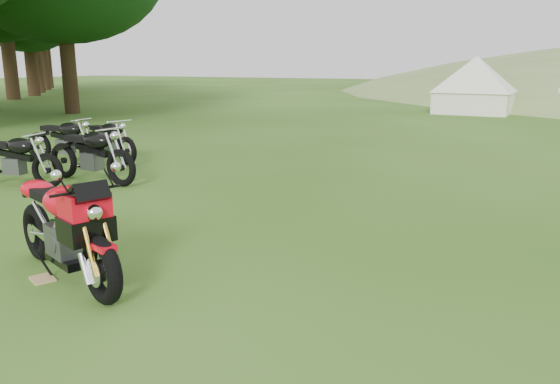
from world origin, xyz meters
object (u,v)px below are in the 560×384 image
at_px(sport_motorcycle, 64,219).
at_px(vintage_moto_c, 107,139).
at_px(plywood_board, 43,279).
at_px(tent_left, 475,82).
at_px(vintage_moto_b, 91,153).
at_px(vintage_moto_d, 64,139).
at_px(vintage_moto_a, 13,158).

height_order(sport_motorcycle, vintage_moto_c, sport_motorcycle).
height_order(plywood_board, tent_left, tent_left).
xyz_separation_m(sport_motorcycle, tent_left, (1.13, 19.36, 0.61)).
bearing_deg(plywood_board, vintage_moto_b, 128.67).
height_order(sport_motorcycle, tent_left, tent_left).
bearing_deg(vintage_moto_b, tent_left, 79.92).
bearing_deg(vintage_moto_b, vintage_moto_c, 129.25).
height_order(vintage_moto_d, tent_left, tent_left).
distance_m(plywood_board, vintage_moto_a, 4.41).
xyz_separation_m(plywood_board, vintage_moto_d, (-4.40, 4.39, 0.47)).
distance_m(sport_motorcycle, vintage_moto_b, 4.30).
distance_m(vintage_moto_a, vintage_moto_c, 2.35).
height_order(plywood_board, vintage_moto_d, vintage_moto_d).
bearing_deg(vintage_moto_d, tent_left, 64.35).
bearing_deg(vintage_moto_b, plywood_board, -47.52).
bearing_deg(vintage_moto_a, sport_motorcycle, -44.70).
xyz_separation_m(plywood_board, vintage_moto_b, (-2.66, 3.33, 0.49)).
distance_m(plywood_board, tent_left, 19.57).
height_order(vintage_moto_b, vintage_moto_d, vintage_moto_b).
bearing_deg(sport_motorcycle, vintage_moto_a, 167.85).
xyz_separation_m(plywood_board, tent_left, (1.33, 19.48, 1.17)).
height_order(sport_motorcycle, vintage_moto_a, sport_motorcycle).
xyz_separation_m(vintage_moto_b, tent_left, (4.00, 16.16, 0.68)).
bearing_deg(vintage_moto_d, vintage_moto_a, -70.09).
relative_size(vintage_moto_c, tent_left, 0.64).
bearing_deg(plywood_board, sport_motorcycle, 32.31).
bearing_deg(plywood_board, tent_left, 86.09).
relative_size(sport_motorcycle, vintage_moto_a, 1.09).
bearing_deg(plywood_board, vintage_moto_c, 127.66).
bearing_deg(vintage_moto_a, plywood_board, -47.51).
bearing_deg(tent_left, vintage_moto_b, -101.94).
relative_size(sport_motorcycle, vintage_moto_c, 1.10).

